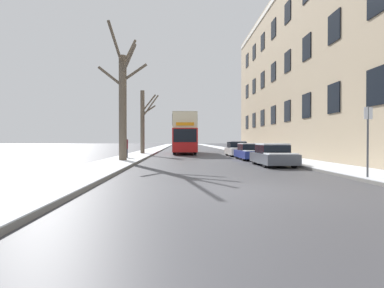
{
  "coord_description": "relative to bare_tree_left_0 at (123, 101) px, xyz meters",
  "views": [
    {
      "loc": [
        -1.88,
        -8.8,
        1.48
      ],
      "look_at": [
        -0.72,
        20.59,
        1.16
      ],
      "focal_mm": 28.0,
      "sensor_mm": 36.0,
      "label": 1
    }
  ],
  "objects": [
    {
      "name": "ground_plane",
      "position": [
        5.79,
        -11.81,
        -4.22
      ],
      "size": [
        320.0,
        320.0,
        0.0
      ],
      "primitive_type": "plane",
      "color": "#424247"
    },
    {
      "name": "sidewalk_left",
      "position": [
        -0.23,
        41.19,
        -4.14
      ],
      "size": [
        2.78,
        130.0,
        0.16
      ],
      "color": "slate",
      "rests_on": "ground"
    },
    {
      "name": "sidewalk_right",
      "position": [
        11.82,
        41.19,
        -4.14
      ],
      "size": [
        2.78,
        130.0,
        0.16
      ],
      "color": "slate",
      "rests_on": "ground"
    },
    {
      "name": "terrace_facade_right",
      "position": [
        17.7,
        6.9,
        3.78
      ],
      "size": [
        9.1,
        35.57,
        16.0
      ],
      "color": "tan",
      "rests_on": "ground"
    },
    {
      "name": "bare_tree_left_0",
      "position": [
        0.0,
        0.0,
        0.0
      ],
      "size": [
        3.39,
        3.51,
        8.92
      ],
      "color": "brown",
      "rests_on": "ground"
    },
    {
      "name": "bare_tree_left_1",
      "position": [
        0.02,
        11.04,
        -0.65
      ],
      "size": [
        1.99,
        0.91,
        6.76
      ],
      "color": "brown",
      "rests_on": "ground"
    },
    {
      "name": "double_decker_bus",
      "position": [
        4.39,
        14.34,
        -1.73
      ],
      "size": [
        2.56,
        11.14,
        4.41
      ],
      "color": "red",
      "rests_on": "ground"
    },
    {
      "name": "parked_car_0",
      "position": [
        9.38,
        -3.17,
        -3.6
      ],
      "size": [
        1.81,
        4.05,
        1.33
      ],
      "color": "#474C56",
      "rests_on": "ground"
    },
    {
      "name": "parked_car_1",
      "position": [
        9.38,
        2.58,
        -3.61
      ],
      "size": [
        1.77,
        4.42,
        1.29
      ],
      "color": "navy",
      "rests_on": "ground"
    },
    {
      "name": "parked_car_2",
      "position": [
        9.38,
        8.05,
        -3.55
      ],
      "size": [
        1.77,
        4.28,
        1.45
      ],
      "color": "silver",
      "rests_on": "ground"
    },
    {
      "name": "oncoming_van",
      "position": [
        4.47,
        33.83,
        -3.0
      ],
      "size": [
        1.94,
        4.96,
        2.25
      ],
      "color": "#333842",
      "rests_on": "ground"
    },
    {
      "name": "pedestrian_left_sidewalk",
      "position": [
        -0.4,
        3.11,
        -3.21
      ],
      "size": [
        0.4,
        0.4,
        1.83
      ],
      "rotation": [
        0.0,
        0.0,
        2.86
      ],
      "color": "black",
      "rests_on": "ground"
    },
    {
      "name": "street_sign_post",
      "position": [
        10.73,
        -10.0,
        -2.66
      ],
      "size": [
        0.32,
        0.07,
        2.73
      ],
      "color": "#4C4F54",
      "rests_on": "ground"
    }
  ]
}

